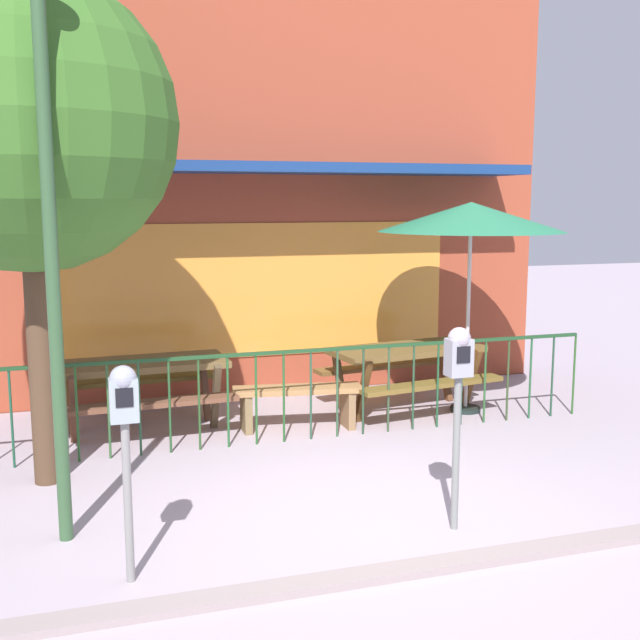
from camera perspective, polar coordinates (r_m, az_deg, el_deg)
name	(u,v)px	position (r m, az deg, el deg)	size (l,w,h in m)	color
ground	(370,518)	(6.35, 3.68, -14.32)	(40.00, 40.00, 0.00)	#A494A2
pub_storefront	(248,187)	(10.03, -5.33, 9.70)	(7.98, 1.44, 5.32)	brown
patio_fence_front	(297,378)	(8.03, -1.68, -4.31)	(6.73, 0.04, 0.97)	#1B3F20
picnic_table_left	(142,376)	(8.60, -12.93, -4.02)	(1.87, 1.46, 0.79)	brown
picnic_table_right	(406,360)	(9.23, 6.35, -2.97)	(1.98, 1.61, 0.79)	brown
patio_umbrella	(471,218)	(9.13, 11.03, 7.37)	(2.15, 2.15, 2.46)	black
patio_bench	(298,398)	(8.49, -1.66, -5.77)	(1.43, 0.53, 0.48)	#9F7043
parking_meter_near	(458,375)	(5.86, 10.13, -3.97)	(0.18, 0.17, 1.56)	slate
parking_meter_far	(124,416)	(5.14, -14.18, -6.87)	(0.18, 0.17, 1.46)	gray
street_tree	(28,124)	(7.07, -20.67, 13.32)	(2.51, 2.51, 4.38)	#493422
street_lamp	(46,162)	(5.76, -19.46, 10.89)	(0.28, 0.28, 4.26)	#2F4F2F
curb_edge	(419,572)	(5.57, 7.32, -17.86)	(11.17, 0.20, 0.11)	gray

